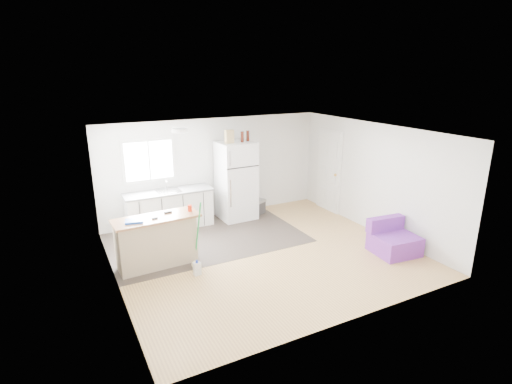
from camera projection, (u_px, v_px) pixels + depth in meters
room at (264, 196)px, 7.52m from camera, size 5.51×5.01×2.41m
vinyl_zone at (206, 238)px, 8.60m from camera, size 4.05×2.50×0.00m
window at (149, 160)px, 8.83m from camera, size 1.18×0.06×0.98m
interior_door at (329, 171)px, 10.09m from camera, size 0.11×0.92×2.10m
ceiling_fixture at (180, 130)px, 7.66m from camera, size 0.30×0.30×0.07m
kitchen_cabinets at (170, 209)px, 9.05m from camera, size 1.97×0.63×1.15m
peninsula at (157, 241)px, 7.28m from camera, size 1.56×0.66×0.94m
refrigerator at (236, 181)px, 9.54m from camera, size 0.84×0.80×1.87m
cooler at (255, 207)px, 9.98m from camera, size 0.57×0.50×0.37m
purple_seat at (393, 241)px, 7.87m from camera, size 0.88×0.84×0.66m
cleaner_jug at (197, 269)px, 7.02m from camera, size 0.13×0.10×0.28m
mop at (196, 255)px, 7.30m from camera, size 0.23×0.35×1.26m
red_cup at (190, 208)px, 7.44m from camera, size 0.09×0.09×0.12m
blue_tray at (134, 221)px, 6.91m from camera, size 0.34×0.28×0.04m
tool_a at (168, 212)px, 7.35m from camera, size 0.15×0.07×0.03m
tool_b at (155, 218)px, 7.06m from camera, size 0.10×0.05×0.03m
cardboard_box at (229, 137)px, 9.10m from camera, size 0.21×0.11×0.30m
bottle_left at (242, 137)px, 9.22m from camera, size 0.09×0.09×0.25m
bottle_right at (248, 136)px, 9.35m from camera, size 0.09×0.09×0.25m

